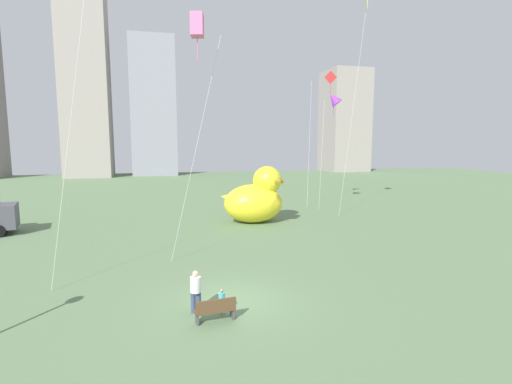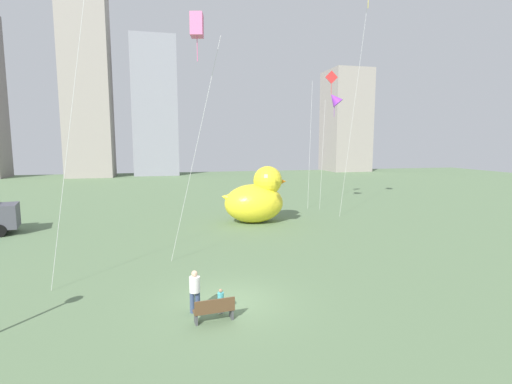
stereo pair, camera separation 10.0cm
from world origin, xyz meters
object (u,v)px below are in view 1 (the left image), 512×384
(person_child, at_px, (222,300))
(kite_purple, at_px, (334,99))
(kite_pink, at_px, (197,27))
(person_adult, at_px, (196,290))
(giant_inflatable_duck, at_px, (256,199))
(kite_red, at_px, (329,84))
(park_bench, at_px, (215,310))

(person_child, xyz_separation_m, kite_purple, (14.00, 20.69, 10.05))
(kite_pink, bearing_deg, person_adult, -97.74)
(person_adult, distance_m, giant_inflatable_duck, 16.90)
(giant_inflatable_duck, height_order, kite_red, kite_red)
(person_adult, bearing_deg, kite_pink, 82.26)
(person_child, relative_size, kite_purple, 0.09)
(kite_red, bearing_deg, person_adult, -124.54)
(person_child, xyz_separation_m, kite_pink, (-0.21, 5.74, 11.50))
(park_bench, bearing_deg, person_child, 62.74)
(giant_inflatable_duck, relative_size, kite_pink, 0.44)
(park_bench, bearing_deg, kite_red, 57.69)
(giant_inflatable_duck, xyz_separation_m, kite_purple, (8.79, 4.67, 8.63))
(person_child, distance_m, kite_pink, 12.86)
(kite_red, bearing_deg, park_bench, -122.31)
(person_adult, height_order, person_child, person_adult)
(person_child, bearing_deg, kite_purple, 55.92)
(park_bench, distance_m, kite_red, 29.44)
(kite_purple, distance_m, kite_red, 2.19)
(kite_pink, bearing_deg, kite_red, 48.96)
(person_child, xyz_separation_m, kite_red, (14.11, 22.19, 11.65))
(person_adult, xyz_separation_m, kite_purple, (14.94, 20.37, 9.67))
(park_bench, height_order, kite_purple, kite_purple)
(person_adult, relative_size, person_child, 1.71)
(person_child, bearing_deg, person_adult, 161.41)
(giant_inflatable_duck, bearing_deg, person_adult, -111.41)
(park_bench, xyz_separation_m, giant_inflatable_duck, (5.54, 16.66, 1.48))
(giant_inflatable_duck, distance_m, kite_red, 14.90)
(giant_inflatable_duck, distance_m, kite_purple, 13.17)
(kite_purple, bearing_deg, park_bench, -123.89)
(person_child, distance_m, kite_red, 28.76)
(kite_red, bearing_deg, kite_pink, -131.04)
(kite_pink, bearing_deg, person_child, -87.91)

